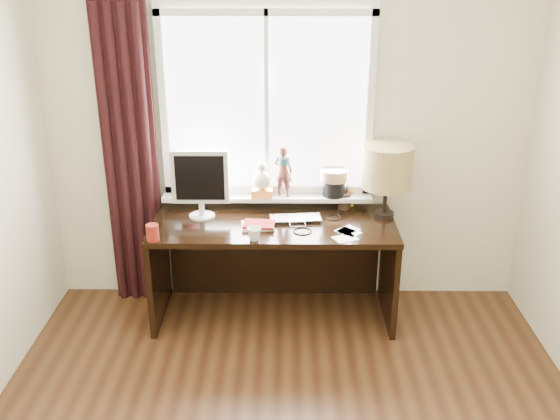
{
  "coord_description": "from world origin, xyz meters",
  "views": [
    {
      "loc": [
        -0.02,
        -2.35,
        2.48
      ],
      "look_at": [
        -0.05,
        1.25,
        1.0
      ],
      "focal_mm": 40.0,
      "sensor_mm": 36.0,
      "label": 1
    }
  ],
  "objects_px": {
    "monitor": "(200,180)",
    "table_lamp": "(387,168)",
    "red_cup": "(153,233)",
    "laptop": "(296,219)",
    "mug": "(254,234)",
    "desk": "(274,248)"
  },
  "relations": [
    {
      "from": "monitor",
      "to": "table_lamp",
      "type": "relative_size",
      "value": 0.94
    },
    {
      "from": "red_cup",
      "to": "table_lamp",
      "type": "bearing_deg",
      "value": 15.08
    },
    {
      "from": "laptop",
      "to": "mug",
      "type": "relative_size",
      "value": 3.85
    },
    {
      "from": "mug",
      "to": "desk",
      "type": "height_order",
      "value": "mug"
    },
    {
      "from": "desk",
      "to": "monitor",
      "type": "distance_m",
      "value": 0.73
    },
    {
      "from": "mug",
      "to": "table_lamp",
      "type": "bearing_deg",
      "value": 24.43
    },
    {
      "from": "mug",
      "to": "laptop",
      "type": "bearing_deg",
      "value": 49.32
    },
    {
      "from": "red_cup",
      "to": "table_lamp",
      "type": "relative_size",
      "value": 0.21
    },
    {
      "from": "red_cup",
      "to": "monitor",
      "type": "relative_size",
      "value": 0.22
    },
    {
      "from": "desk",
      "to": "monitor",
      "type": "bearing_deg",
      "value": -179.56
    },
    {
      "from": "table_lamp",
      "to": "mug",
      "type": "bearing_deg",
      "value": -155.57
    },
    {
      "from": "laptop",
      "to": "table_lamp",
      "type": "xyz_separation_m",
      "value": [
        0.63,
        0.09,
        0.35
      ]
    },
    {
      "from": "monitor",
      "to": "red_cup",
      "type": "bearing_deg",
      "value": -124.54
    },
    {
      "from": "laptop",
      "to": "desk",
      "type": "distance_m",
      "value": 0.31
    },
    {
      "from": "laptop",
      "to": "mug",
      "type": "bearing_deg",
      "value": -136.57
    },
    {
      "from": "monitor",
      "to": "mug",
      "type": "bearing_deg",
      "value": -44.48
    },
    {
      "from": "red_cup",
      "to": "desk",
      "type": "bearing_deg",
      "value": 26.97
    },
    {
      "from": "red_cup",
      "to": "monitor",
      "type": "distance_m",
      "value": 0.53
    },
    {
      "from": "laptop",
      "to": "table_lamp",
      "type": "height_order",
      "value": "table_lamp"
    },
    {
      "from": "mug",
      "to": "table_lamp",
      "type": "relative_size",
      "value": 0.18
    },
    {
      "from": "red_cup",
      "to": "desk",
      "type": "relative_size",
      "value": 0.06
    },
    {
      "from": "desk",
      "to": "table_lamp",
      "type": "xyz_separation_m",
      "value": [
        0.79,
        0.03,
        0.61
      ]
    }
  ]
}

